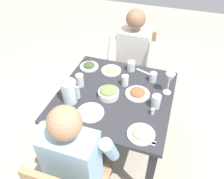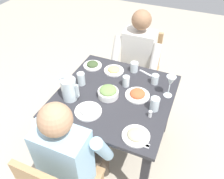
% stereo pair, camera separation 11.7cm
% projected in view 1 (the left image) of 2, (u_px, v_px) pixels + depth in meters
% --- Properties ---
extents(ground_plane, '(8.00, 8.00, 0.00)m').
position_uv_depth(ground_plane, '(114.00, 146.00, 2.36)').
color(ground_plane, '#B7AD99').
extents(dining_table, '(0.93, 0.93, 0.73)m').
position_uv_depth(dining_table, '(115.00, 104.00, 1.96)').
color(dining_table, '#2D2D33').
rests_on(dining_table, ground_plane).
extents(chair_far, '(0.40, 0.40, 0.89)m').
position_uv_depth(chair_far, '(135.00, 64.00, 2.61)').
color(chair_far, tan).
rests_on(chair_far, ground_plane).
extents(diner_near, '(0.48, 0.53, 1.19)m').
position_uv_depth(diner_near, '(80.00, 156.00, 1.52)').
color(diner_near, '#9EC6E0').
rests_on(diner_near, ground_plane).
extents(diner_far, '(0.48, 0.53, 1.19)m').
position_uv_depth(diner_far, '(131.00, 63.00, 2.36)').
color(diner_far, silver).
rests_on(diner_far, ground_plane).
extents(water_pitcher, '(0.16, 0.12, 0.19)m').
position_uv_depth(water_pitcher, '(70.00, 92.00, 1.77)').
color(water_pitcher, silver).
rests_on(water_pitcher, dining_table).
extents(salad_bowl, '(0.17, 0.17, 0.09)m').
position_uv_depth(salad_bowl, '(109.00, 92.00, 1.84)').
color(salad_bowl, white).
rests_on(salad_bowl, dining_table).
extents(plate_yoghurt, '(0.21, 0.21, 0.06)m').
position_uv_depth(plate_yoghurt, '(90.00, 111.00, 1.71)').
color(plate_yoghurt, white).
rests_on(plate_yoghurt, dining_table).
extents(plate_rice_curry, '(0.20, 0.20, 0.06)m').
position_uv_depth(plate_rice_curry, '(138.00, 93.00, 1.87)').
color(plate_rice_curry, white).
rests_on(plate_rice_curry, dining_table).
extents(plate_beans, '(0.19, 0.19, 0.04)m').
position_uv_depth(plate_beans, '(141.00, 133.00, 1.56)').
color(plate_beans, white).
rests_on(plate_beans, dining_table).
extents(plate_fries, '(0.18, 0.18, 0.04)m').
position_uv_depth(plate_fries, '(111.00, 70.00, 2.12)').
color(plate_fries, white).
rests_on(plate_fries, dining_table).
extents(plate_dolmas, '(0.18, 0.18, 0.05)m').
position_uv_depth(plate_dolmas, '(89.00, 66.00, 2.17)').
color(plate_dolmas, white).
rests_on(plate_dolmas, dining_table).
extents(water_glass_center, '(0.07, 0.07, 0.09)m').
position_uv_depth(water_glass_center, '(131.00, 66.00, 2.12)').
color(water_glass_center, silver).
rests_on(water_glass_center, dining_table).
extents(water_glass_far_left, '(0.06, 0.06, 0.10)m').
position_uv_depth(water_glass_far_left, '(125.00, 80.00, 1.95)').
color(water_glass_far_left, silver).
rests_on(water_glass_far_left, dining_table).
extents(water_glass_near_left, '(0.07, 0.07, 0.11)m').
position_uv_depth(water_glass_near_left, '(80.00, 80.00, 1.94)').
color(water_glass_near_left, silver).
rests_on(water_glass_near_left, dining_table).
extents(water_glass_far_right, '(0.06, 0.06, 0.09)m').
position_uv_depth(water_glass_far_right, '(153.00, 77.00, 1.99)').
color(water_glass_far_right, silver).
rests_on(water_glass_far_right, dining_table).
extents(water_glass_near_right, '(0.07, 0.07, 0.11)m').
position_uv_depth(water_glass_near_right, '(156.00, 102.00, 1.74)').
color(water_glass_near_right, silver).
rests_on(water_glass_near_right, dining_table).
extents(wine_glass, '(0.08, 0.08, 0.20)m').
position_uv_depth(wine_glass, '(170.00, 79.00, 1.81)').
color(wine_glass, silver).
rests_on(wine_glass, dining_table).
extents(salt_shaker, '(0.03, 0.03, 0.05)m').
position_uv_depth(salt_shaker, '(153.00, 112.00, 1.70)').
color(salt_shaker, white).
rests_on(salt_shaker, dining_table).
extents(fork_near, '(0.17, 0.03, 0.01)m').
position_uv_depth(fork_near, '(143.00, 140.00, 1.53)').
color(fork_near, silver).
rests_on(fork_near, dining_table).
extents(knife_near, '(0.18, 0.08, 0.01)m').
position_uv_depth(knife_near, '(145.00, 72.00, 2.11)').
color(knife_near, silver).
rests_on(knife_near, dining_table).
extents(fork_far, '(0.17, 0.03, 0.01)m').
position_uv_depth(fork_far, '(143.00, 141.00, 1.53)').
color(fork_far, silver).
rests_on(fork_far, dining_table).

